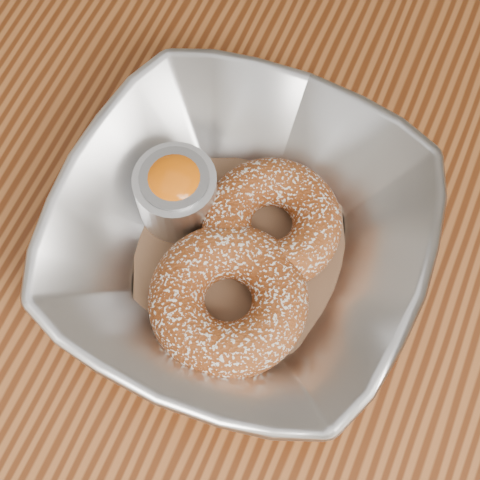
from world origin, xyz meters
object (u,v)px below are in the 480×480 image
at_px(table, 250,352).
at_px(ramekin, 176,191).
at_px(donut_back, 272,223).
at_px(donut_front, 228,300).
at_px(serving_bowl, 240,240).

height_order(table, ramekin, ramekin).
xyz_separation_m(donut_back, donut_front, (-0.00, -0.06, 0.00)).
bearing_deg(donut_front, table, 9.27).
relative_size(table, donut_front, 11.62).
relative_size(donut_back, donut_front, 0.91).
relative_size(serving_bowl, donut_back, 2.59).
bearing_deg(table, donut_front, -170.73).
distance_m(table, donut_front, 0.13).
distance_m(serving_bowl, ramekin, 0.05).
bearing_deg(ramekin, donut_front, -41.02).
height_order(table, donut_front, donut_front).
relative_size(table, serving_bowl, 4.92).
bearing_deg(table, ramekin, 146.61).
xyz_separation_m(table, donut_back, (-0.01, 0.06, 0.13)).
xyz_separation_m(donut_front, ramekin, (-0.06, 0.05, 0.01)).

